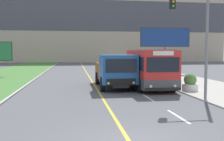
{
  "coord_description": "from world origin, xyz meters",
  "views": [
    {
      "loc": [
        -1.68,
        -7.39,
        2.79
      ],
      "look_at": [
        1.1,
        11.63,
        1.4
      ],
      "focal_mm": 42.0,
      "sensor_mm": 36.0,
      "label": 1
    }
  ],
  "objects": [
    {
      "name": "planter_round_near",
      "position": [
        6.3,
        9.67,
        0.6
      ],
      "size": [
        1.09,
        1.09,
        1.2
      ],
      "color": "silver",
      "rests_on": "sidewalk_right"
    },
    {
      "name": "planter_round_second",
      "position": [
        6.4,
        14.86,
        0.58
      ],
      "size": [
        1.0,
        1.0,
        1.14
      ],
      "color": "silver",
      "rests_on": "sidewalk_right"
    },
    {
      "name": "billboard_large",
      "position": [
        9.49,
        23.74,
        4.38
      ],
      "size": [
        6.27,
        0.24,
        5.71
      ],
      "color": "#59595B",
      "rests_on": "ground_plane"
    },
    {
      "name": "city_bus",
      "position": [
        3.96,
        11.46,
        1.49
      ],
      "size": [
        2.62,
        5.82,
        2.95
      ],
      "color": "red",
      "rests_on": "ground_plane"
    },
    {
      "name": "apartment_block_background",
      "position": [
        0.0,
        64.98,
        11.52
      ],
      "size": [
        80.0,
        8.04,
        23.04
      ],
      "color": "#BCAD93",
      "rests_on": "ground_plane"
    },
    {
      "name": "dump_truck",
      "position": [
        1.43,
        11.86,
        1.3
      ],
      "size": [
        2.55,
        6.96,
        2.55
      ],
      "color": "black",
      "rests_on": "ground_plane"
    },
    {
      "name": "lane_marking_centre",
      "position": [
        0.41,
        2.89,
        0.0
      ],
      "size": [
        2.88,
        140.0,
        0.01
      ],
      "color": "gold",
      "rests_on": "ground_plane"
    },
    {
      "name": "planter_round_third",
      "position": [
        6.53,
        20.04,
        0.58
      ],
      "size": [
        1.02,
        1.02,
        1.15
      ],
      "color": "silver",
      "rests_on": "sidewalk_right"
    },
    {
      "name": "traffic_light_mast",
      "position": [
        5.13,
        6.48,
        3.99
      ],
      "size": [
        2.28,
        0.32,
        6.3
      ],
      "color": "slate",
      "rests_on": "ground_plane"
    }
  ]
}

